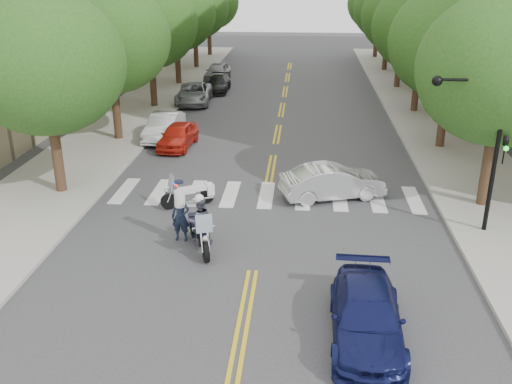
# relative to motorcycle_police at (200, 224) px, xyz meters

# --- Properties ---
(ground) EXTENTS (140.00, 140.00, 0.00)m
(ground) POSITION_rel_motorcycle_police_xyz_m (1.94, -1.43, -0.91)
(ground) COLOR #38383A
(ground) RESTS_ON ground
(sidewalk_left) EXTENTS (5.00, 60.00, 0.15)m
(sidewalk_left) POSITION_rel_motorcycle_police_xyz_m (-7.56, 20.57, -0.83)
(sidewalk_left) COLOR #9E9991
(sidewalk_left) RESTS_ON ground
(sidewalk_right) EXTENTS (5.00, 60.00, 0.15)m
(sidewalk_right) POSITION_rel_motorcycle_police_xyz_m (11.44, 20.57, -0.83)
(sidewalk_right) COLOR #9E9991
(sidewalk_right) RESTS_ON ground
(tree_l_0) EXTENTS (6.40, 6.40, 8.45)m
(tree_l_0) POSITION_rel_motorcycle_police_xyz_m (-6.86, 4.57, 4.65)
(tree_l_0) COLOR #382316
(tree_l_0) RESTS_ON ground
(tree_l_1) EXTENTS (6.40, 6.40, 8.45)m
(tree_l_1) POSITION_rel_motorcycle_police_xyz_m (-6.86, 12.57, 4.65)
(tree_l_1) COLOR #382316
(tree_l_1) RESTS_ON ground
(tree_l_2) EXTENTS (6.40, 6.40, 8.45)m
(tree_l_2) POSITION_rel_motorcycle_police_xyz_m (-6.86, 20.57, 4.65)
(tree_l_2) COLOR #382316
(tree_l_2) RESTS_ON ground
(tree_l_3) EXTENTS (6.40, 6.40, 8.45)m
(tree_l_3) POSITION_rel_motorcycle_police_xyz_m (-6.86, 28.57, 4.65)
(tree_l_3) COLOR #382316
(tree_l_3) RESTS_ON ground
(tree_l_4) EXTENTS (6.40, 6.40, 8.45)m
(tree_l_4) POSITION_rel_motorcycle_police_xyz_m (-6.86, 36.57, 4.65)
(tree_l_4) COLOR #382316
(tree_l_4) RESTS_ON ground
(tree_l_5) EXTENTS (6.40, 6.40, 8.45)m
(tree_l_5) POSITION_rel_motorcycle_police_xyz_m (-6.86, 44.57, 4.65)
(tree_l_5) COLOR #382316
(tree_l_5) RESTS_ON ground
(tree_r_0) EXTENTS (6.40, 6.40, 8.45)m
(tree_r_0) POSITION_rel_motorcycle_police_xyz_m (10.74, 4.57, 4.65)
(tree_r_0) COLOR #382316
(tree_r_0) RESTS_ON ground
(tree_r_1) EXTENTS (6.40, 6.40, 8.45)m
(tree_r_1) POSITION_rel_motorcycle_police_xyz_m (10.74, 12.57, 4.65)
(tree_r_1) COLOR #382316
(tree_r_1) RESTS_ON ground
(tree_r_2) EXTENTS (6.40, 6.40, 8.45)m
(tree_r_2) POSITION_rel_motorcycle_police_xyz_m (10.74, 20.57, 4.65)
(tree_r_2) COLOR #382316
(tree_r_2) RESTS_ON ground
(tree_r_3) EXTENTS (6.40, 6.40, 8.45)m
(tree_r_3) POSITION_rel_motorcycle_police_xyz_m (10.74, 28.57, 4.65)
(tree_r_3) COLOR #382316
(tree_r_3) RESTS_ON ground
(tree_r_4) EXTENTS (6.40, 6.40, 8.45)m
(tree_r_4) POSITION_rel_motorcycle_police_xyz_m (10.74, 36.57, 4.65)
(tree_r_4) COLOR #382316
(tree_r_4) RESTS_ON ground
(tree_r_5) EXTENTS (6.40, 6.40, 8.45)m
(tree_r_5) POSITION_rel_motorcycle_police_xyz_m (10.74, 44.57, 4.65)
(tree_r_5) COLOR #382316
(tree_r_5) RESTS_ON ground
(traffic_signal_pole) EXTENTS (2.82, 0.42, 6.00)m
(traffic_signal_pole) POSITION_rel_motorcycle_police_xyz_m (9.66, 2.07, 2.81)
(traffic_signal_pole) COLOR black
(traffic_signal_pole) RESTS_ON ground
(motorcycle_police) EXTENTS (1.18, 2.42, 2.04)m
(motorcycle_police) POSITION_rel_motorcycle_police_xyz_m (0.00, 0.00, 0.00)
(motorcycle_police) COLOR black
(motorcycle_police) RESTS_ON ground
(motorcycle_parked) EXTENTS (2.08, 1.34, 1.46)m
(motorcycle_parked) POSITION_rel_motorcycle_police_xyz_m (-0.99, 3.74, -0.40)
(motorcycle_parked) COLOR black
(motorcycle_parked) RESTS_ON ground
(officer_standing) EXTENTS (0.70, 0.50, 1.82)m
(officer_standing) POSITION_rel_motorcycle_police_xyz_m (-0.79, 0.57, 0.00)
(officer_standing) COLOR #161E32
(officer_standing) RESTS_ON ground
(convertible) EXTENTS (4.60, 2.78, 1.43)m
(convertible) POSITION_rel_motorcycle_police_xyz_m (4.73, 5.04, -0.19)
(convertible) COLOR silver
(convertible) RESTS_ON ground
(sedan_blue) EXTENTS (1.98, 4.61, 1.32)m
(sedan_blue) POSITION_rel_motorcycle_police_xyz_m (5.21, -4.71, -0.25)
(sedan_blue) COLOR #101546
(sedan_blue) RESTS_ON ground
(parked_car_a) EXTENTS (1.85, 3.98, 1.32)m
(parked_car_a) POSITION_rel_motorcycle_police_xyz_m (-3.26, 11.57, -0.25)
(parked_car_a) COLOR red
(parked_car_a) RESTS_ON ground
(parked_car_b) EXTENTS (1.63, 4.37, 1.43)m
(parked_car_b) POSITION_rel_motorcycle_police_xyz_m (-4.36, 13.07, -0.19)
(parked_car_b) COLOR silver
(parked_car_b) RESTS_ON ground
(parked_car_c) EXTENTS (2.67, 5.15, 1.39)m
(parked_car_c) POSITION_rel_motorcycle_police_xyz_m (-4.36, 22.07, -0.21)
(parked_car_c) COLOR gray
(parked_car_c) RESTS_ON ground
(parked_car_d) EXTENTS (1.69, 4.15, 1.21)m
(parked_car_d) POSITION_rel_motorcycle_police_xyz_m (-3.26, 26.13, -0.30)
(parked_car_d) COLOR black
(parked_car_d) RESTS_ON ground
(parked_car_e) EXTENTS (2.04, 4.43, 1.47)m
(parked_car_e) POSITION_rel_motorcycle_police_xyz_m (-3.97, 30.78, -0.17)
(parked_car_e) COLOR gray
(parked_car_e) RESTS_ON ground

